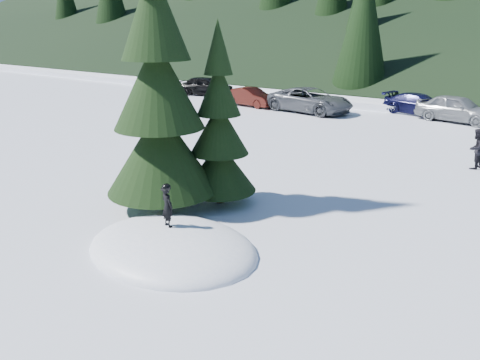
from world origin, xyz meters
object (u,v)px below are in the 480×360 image
Objects in this scene: car_1 at (251,97)px; car_3 at (419,104)px; child_skier at (167,206)px; adult_0 at (476,149)px; spruce_short at (219,135)px; car_0 at (206,86)px; car_4 at (457,109)px; car_2 at (310,100)px; spruce_tall at (158,96)px.

car_3 reaches higher than car_1.
adult_0 is (4.37, 11.74, -0.22)m from child_skier.
spruce_short is 1.21× the size of car_0.
car_3 is 2.70m from car_4.
car_0 is 0.80× the size of car_2.
spruce_short is 24.22m from car_0.
spruce_tall is at bearing -146.83° from car_1.
car_2 reaches higher than car_1.
adult_0 is at bearing -142.36° from car_3.
spruce_tall reaches higher than car_2.
car_4 reaches higher than car_1.
car_0 is at bearing -37.62° from child_skier.
car_1 is (6.05, -2.14, -0.12)m from car_0.
car_2 is 1.26× the size of car_3.
child_skier is at bearing -154.20° from car_0.
spruce_tall is 18.19m from car_2.
child_skier reaches higher than car_3.
car_3 is 0.98× the size of car_4.
adult_0 is 23.53m from car_0.
car_0 is at bearing 129.02° from spruce_tall.
car_4 is at bearing 83.02° from spruce_short.
spruce_short is 17.05m from car_2.
adult_0 is (6.28, 10.12, -2.55)m from spruce_tall.
car_4 is at bearing 80.64° from spruce_tall.
car_2 is at bearing -113.87° from car_0.
spruce_tall reaches higher than car_1.
adult_0 is at bearing -109.41° from car_1.
adult_0 is at bearing -117.07° from car_2.
car_4 is (2.47, -1.09, 0.13)m from car_3.
car_3 is (-0.25, 19.27, -1.46)m from spruce_short.
car_4 is at bearing -81.18° from child_skier.
car_1 is at bearing 100.06° from car_2.
child_skier is at bearing -40.44° from spruce_tall.
car_1 is at bearing -98.86° from adult_0.
car_0 reaches higher than child_skier.
car_0 is (-21.75, 8.98, -0.02)m from adult_0.
car_0 is at bearing 105.55° from car_3.
child_skier is 0.27× the size of car_1.
car_3 is (16.23, 1.58, -0.12)m from car_0.
spruce_tall reaches higher than adult_0.
child_skier is (0.90, -3.02, -1.11)m from spruce_short.
car_2 is 1.23× the size of car_4.
adult_0 is 0.35× the size of car_3.
spruce_tall is at bearing -172.08° from car_3.
spruce_short is at bearing -177.67° from car_4.
spruce_tall reaches higher than car_3.
car_1 is (-15.70, 6.83, -0.14)m from adult_0.
car_0 is at bearing 85.78° from car_2.
car_3 is (10.17, 3.72, 0.01)m from car_1.
car_2 reaches higher than car_3.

